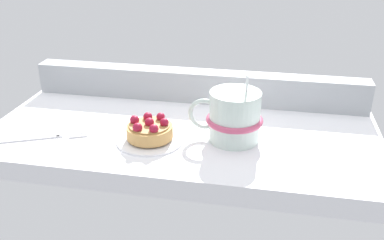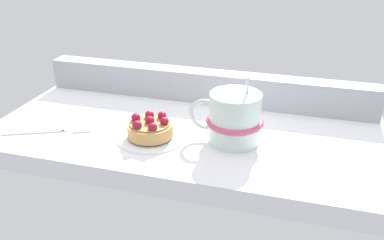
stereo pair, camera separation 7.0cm
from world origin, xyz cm
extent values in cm
cube|color=white|center=(0.00, 0.00, -1.97)|extent=(77.84, 36.76, 3.94)
cube|color=#9EA3A8|center=(0.00, 16.00, 3.54)|extent=(76.28, 4.77, 7.08)
cylinder|color=white|center=(-5.09, -5.85, 0.40)|extent=(12.90, 12.90, 0.79)
cylinder|color=white|center=(-5.09, -5.85, 0.20)|extent=(7.10, 7.10, 0.40)
cylinder|color=tan|center=(-5.09, -5.85, 1.96)|extent=(8.77, 8.77, 2.33)
cylinder|color=#A37942|center=(-5.09, -5.85, 3.28)|extent=(7.72, 7.72, 0.30)
sphere|color=maroon|center=(-5.09, -5.85, 3.87)|extent=(1.78, 1.78, 1.78)
sphere|color=maroon|center=(-2.30, -5.44, 3.91)|extent=(1.67, 1.67, 1.67)
sphere|color=maroon|center=(-3.61, -3.12, 3.91)|extent=(1.69, 1.69, 1.69)
sphere|color=maroon|center=(-6.13, -3.37, 3.84)|extent=(1.76, 1.76, 1.76)
sphere|color=maroon|center=(-8.15, -5.39, 3.89)|extent=(1.80, 1.80, 1.80)
sphere|color=maroon|center=(-6.60, -8.49, 3.90)|extent=(1.83, 1.83, 1.83)
sphere|color=maroon|center=(-3.54, -8.37, 3.86)|extent=(1.75, 1.75, 1.75)
cylinder|color=silver|center=(10.53, -2.29, 4.87)|extent=(9.57, 9.57, 9.74)
torus|color=#C64C70|center=(10.53, -2.29, 4.15)|extent=(10.79, 10.79, 1.17)
torus|color=silver|center=(4.79, -2.29, 4.87)|extent=(6.31, 0.85, 6.31)
cylinder|color=silver|center=(12.45, -1.57, 10.22)|extent=(0.73, 1.83, 5.95)
cube|color=silver|center=(-28.35, -10.21, 0.30)|extent=(11.30, 5.58, 0.60)
cube|color=silver|center=(-22.85, -7.74, 0.30)|extent=(1.32, 1.00, 0.60)
cube|color=silver|center=(-19.20, -7.31, 0.30)|extent=(3.29, 1.65, 0.60)
cube|color=silver|center=(-19.50, -6.64, 0.30)|extent=(3.29, 1.65, 0.60)
cube|color=silver|center=(-19.80, -5.97, 0.30)|extent=(3.29, 1.65, 0.60)
cube|color=silver|center=(-20.10, -5.30, 0.30)|extent=(3.29, 1.65, 0.60)
camera|label=1|loc=(16.75, -76.43, 38.62)|focal=40.54mm
camera|label=2|loc=(23.51, -74.79, 38.62)|focal=40.54mm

